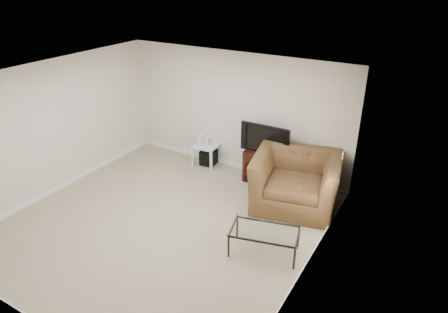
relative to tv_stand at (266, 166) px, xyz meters
The scene contains 18 objects.
floor 2.46m from the tv_stand, 110.55° to the right, with size 5.00×5.00×0.00m, color tan.
ceiling 3.26m from the tv_stand, 110.55° to the right, with size 5.00×5.00×0.00m, color white.
wall_back 1.27m from the tv_stand, 165.56° to the left, with size 5.00×0.02×2.50m, color silver.
wall_left 4.16m from the tv_stand, 145.80° to the right, with size 0.02×5.00×2.50m, color silver.
wall_right 2.96m from the tv_stand, 54.18° to the right, with size 0.02×5.00×2.50m, color silver.
plate_back 2.44m from the tv_stand, behind, with size 0.12×0.02×0.12m, color white.
plate_right_switch 1.99m from the tv_stand, 22.60° to the right, with size 0.02×0.09×0.13m, color white.
plate_right_outlet 1.91m from the tv_stand, 30.96° to the right, with size 0.02×0.08×0.12m, color white.
tv_stand is the anchor object (origin of this frame).
dvd_player 0.23m from the tv_stand, 88.04° to the right, with size 0.46×0.32×0.06m, color black.
television 0.63m from the tv_stand, 88.04° to the right, with size 0.94×0.19×0.58m, color black.
side_table 1.43m from the tv_stand, behind, with size 0.50×0.50×0.48m, color silver, non-canonical shape.
subwoofer 1.41m from the tv_stand, behind, with size 0.32×0.32×0.32m, color black.
game_console 1.57m from the tv_stand, behind, with size 0.05×0.16×0.22m, color white.
game_case 1.39m from the tv_stand, behind, with size 0.05×0.14×0.19m, color silver.
recliner 1.08m from the tv_stand, 34.71° to the right, with size 1.50×0.97×1.31m, color #51331C.
coffee_table 2.29m from the tv_stand, 65.60° to the right, with size 1.06×0.60×0.41m, color black, non-canonical shape.
remote 2.19m from the tv_stand, 69.54° to the right, with size 0.17×0.05×0.02m, color #B2B2B7.
Camera 1 is at (3.76, -4.35, 4.00)m, focal length 32.00 mm.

